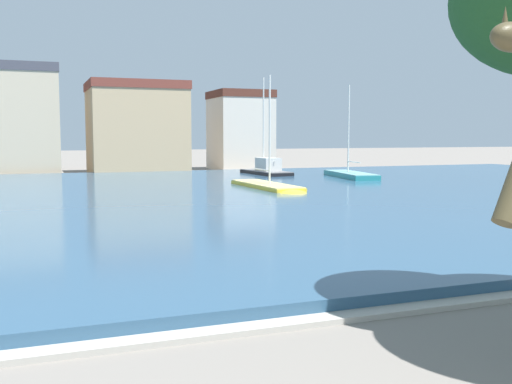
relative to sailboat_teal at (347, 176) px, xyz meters
name	(u,v)px	position (x,y,z in m)	size (l,w,h in m)	color
harbor_water	(130,199)	(-18.63, -9.03, -0.23)	(90.73, 44.48, 0.38)	#2D5170
quay_edge_coping	(308,322)	(-18.63, -31.53, -0.36)	(90.73, 0.50, 0.12)	#ADA89E
sailboat_teal	(347,176)	(0.00, 0.00, 0.00)	(3.16, 8.60, 7.63)	teal
sailboat_black	(264,172)	(-4.96, 5.61, 0.17)	(2.57, 7.33, 8.59)	black
sailboat_yellow	(271,189)	(-9.66, -7.54, -0.07)	(2.20, 8.77, 7.39)	gold
townhouse_tall_gabled	(23,120)	(-24.24, 17.19, 4.65)	(6.30, 6.88, 10.10)	#C6B293
townhouse_narrow_midrow	(136,128)	(-14.01, 16.40, 3.99)	(9.07, 8.14, 8.77)	tan
townhouse_corner_house	(240,130)	(-2.57, 18.68, 3.80)	(5.89, 6.46, 8.41)	beige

